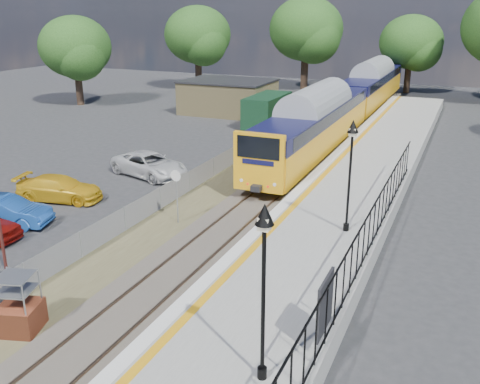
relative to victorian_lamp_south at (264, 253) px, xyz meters
The scene contains 16 objects.
ground 8.05m from the victorian_lamp_south, 143.97° to the left, with size 120.00×120.00×0.00m, color #2D2D30.
track_bed 15.50m from the victorian_lamp_south, 113.60° to the left, with size 5.90×80.00×0.29m.
platform 12.67m from the victorian_lamp_south, 96.18° to the left, with size 5.00×70.00×0.90m, color gray.
platform_edge 12.92m from the victorian_lamp_south, 105.65° to the left, with size 0.90×70.00×0.01m.
victorian_lamp_south is the anchor object (origin of this frame).
victorian_lamp_north 10.00m from the victorian_lamp_south, 91.15° to the left, with size 0.44×0.44×4.60m.
palisade_fence 6.79m from the victorian_lamp_south, 80.47° to the left, with size 0.12×26.00×2.00m.
wire_fence 19.07m from the victorian_lamp_south, 121.23° to the left, with size 0.06×52.00×1.20m.
outbuilding 38.94m from the victorian_lamp_south, 114.99° to the left, with size 10.80×10.10×3.12m.
tree_line 46.24m from the victorian_lamp_south, 95.09° to the left, with size 56.80×43.80×11.88m.
train 34.50m from the victorian_lamp_south, 99.19° to the left, with size 2.82×40.83×3.51m.
brick_plinth 8.76m from the victorian_lamp_south, behind, with size 1.50×1.50×1.94m.
speed_sign 12.85m from the victorian_lamp_south, 129.42° to the left, with size 0.53×0.11×2.63m.
car_blue 16.90m from the victorian_lamp_south, 157.07° to the left, with size 1.45×4.17×1.37m, color #1B4DA7.
car_yellow 18.68m from the victorian_lamp_south, 146.44° to the left, with size 1.82×4.48×1.30m, color gold.
car_white 20.86m from the victorian_lamp_south, 130.36° to the left, with size 2.32×5.03×1.40m, color silver.
Camera 1 is at (9.38, -14.28, 9.55)m, focal length 40.00 mm.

